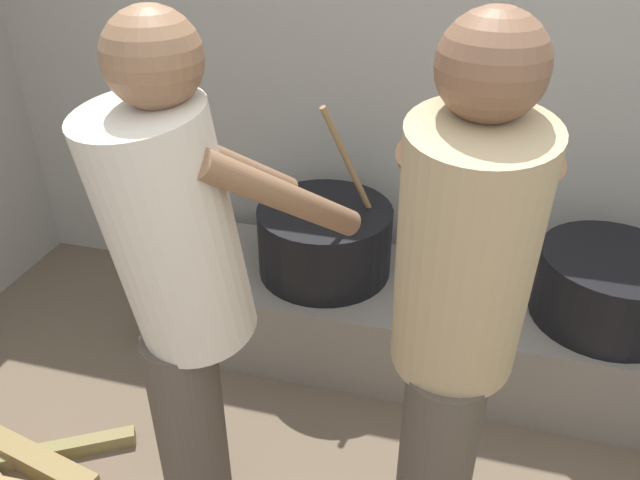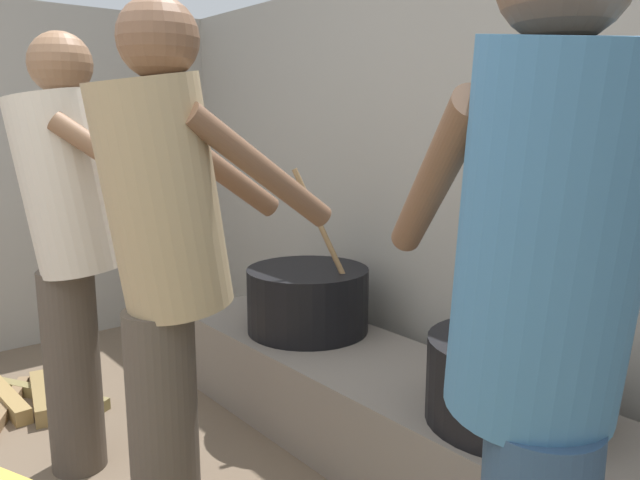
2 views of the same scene
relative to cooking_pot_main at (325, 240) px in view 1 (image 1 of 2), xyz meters
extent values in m
cube|color=#9E998E|center=(0.72, 0.50, 0.47)|extent=(5.13, 0.20, 1.96)
cube|color=slate|center=(0.54, -0.02, -0.33)|extent=(2.42, 0.60, 0.36)
cylinder|color=black|center=(0.00, 0.00, 0.00)|extent=(0.55, 0.55, 0.29)
cylinder|color=#937047|center=(0.10, 0.00, 0.34)|extent=(0.20, 0.19, 0.51)
cylinder|color=black|center=(1.09, -0.04, -0.01)|extent=(0.53, 0.53, 0.27)
cylinder|color=tan|center=(0.56, -0.93, 0.59)|extent=(0.31, 0.39, 0.67)
sphere|color=brown|center=(0.56, -0.92, 1.00)|extent=(0.22, 0.22, 0.22)
cylinder|color=brown|center=(0.69, -0.69, 0.66)|extent=(0.08, 0.48, 0.36)
cylinder|color=brown|center=(0.42, -0.70, 0.66)|extent=(0.08, 0.48, 0.36)
cylinder|color=#4C4238|center=(-0.14, -1.00, -0.12)|extent=(0.20, 0.20, 0.77)
cylinder|color=beige|center=(-0.12, -0.98, 0.58)|extent=(0.47, 0.49, 0.66)
sphere|color=brown|center=(-0.11, -0.97, 0.98)|extent=(0.21, 0.21, 0.21)
cylinder|color=brown|center=(0.13, -0.86, 0.64)|extent=(0.33, 0.43, 0.36)
cylinder|color=brown|center=(-0.10, -0.71, 0.64)|extent=(0.33, 0.43, 0.36)
cube|color=olive|center=(-0.82, -0.93, -0.48)|extent=(0.63, 0.39, 0.05)
cube|color=olive|center=(-0.77, -0.97, -0.47)|extent=(0.50, 0.18, 0.08)
camera|label=1|loc=(0.55, -2.12, 1.33)|focal=35.01mm
camera|label=2|loc=(2.13, -1.65, 0.79)|focal=34.70mm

